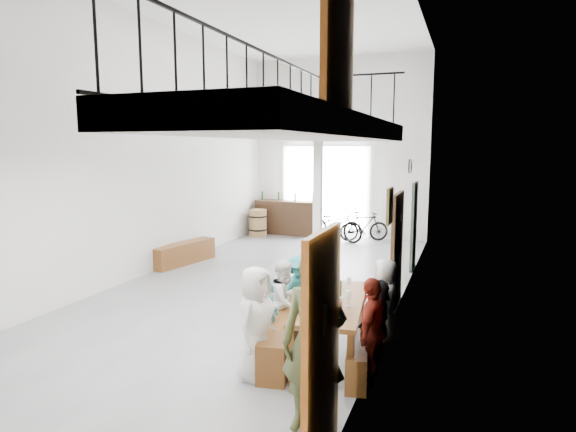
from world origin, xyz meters
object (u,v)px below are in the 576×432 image
at_px(tasting_table, 331,306).
at_px(bicycle_near, 335,224).
at_px(bench_inner, 288,333).
at_px(oak_barrel, 258,223).
at_px(host_standing, 314,344).
at_px(side_bench, 184,253).
at_px(serving_counter, 287,218).

height_order(tasting_table, bicycle_near, bicycle_near).
xyz_separation_m(bench_inner, oak_barrel, (-3.91, 7.75, 0.17)).
height_order(bench_inner, host_standing, host_standing).
relative_size(side_bench, host_standing, 1.01).
xyz_separation_m(bench_inner, bicycle_near, (-1.44, 7.89, 0.25)).
bearing_deg(bench_inner, bicycle_near, 91.29).
bearing_deg(serving_counter, oak_barrel, -135.33).
relative_size(host_standing, bicycle_near, 0.93).
height_order(serving_counter, host_standing, host_standing).
bearing_deg(serving_counter, bench_inner, -65.83).
distance_m(bench_inner, bicycle_near, 8.02).
xyz_separation_m(host_standing, bicycle_near, (-2.32, 9.56, -0.39)).
bearing_deg(oak_barrel, bicycle_near, 3.28).
bearing_deg(serving_counter, side_bench, -97.91).
bearing_deg(bicycle_near, tasting_table, -145.05).
distance_m(side_bench, serving_counter, 4.70).
bearing_deg(bench_inner, serving_counter, 101.57).
distance_m(bench_inner, host_standing, 2.00).
xyz_separation_m(bench_inner, host_standing, (0.89, -1.67, 0.65)).
bearing_deg(oak_barrel, tasting_table, -59.81).
bearing_deg(oak_barrel, host_standing, -63.03).
relative_size(tasting_table, bicycle_near, 1.08).
relative_size(tasting_table, bench_inner, 0.95).
relative_size(side_bench, oak_barrel, 2.15).
bearing_deg(host_standing, serving_counter, 110.81).
distance_m(host_standing, bicycle_near, 9.85).
bearing_deg(oak_barrel, side_bench, -92.69).
bearing_deg(side_bench, serving_counter, 78.53).
xyz_separation_m(bench_inner, side_bench, (-4.09, 3.80, 0.01)).
relative_size(bench_inner, serving_counter, 1.06).
height_order(bench_inner, bicycle_near, bicycle_near).
bearing_deg(tasting_table, side_bench, 133.31).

